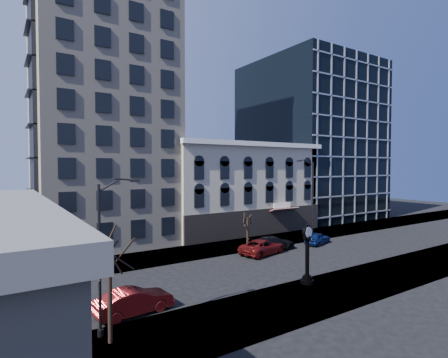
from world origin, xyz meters
TOP-DOWN VIEW (x-y plane):
  - ground at (0.00, 0.00)m, footprint 160.00×160.00m
  - sidewalk_far at (0.00, 8.00)m, footprint 160.00×6.00m
  - sidewalk_near at (0.00, -8.00)m, footprint 160.00×6.00m
  - cream_tower at (-6.11, 18.88)m, footprint 15.90×15.40m
  - victorian_row at (12.00, 15.89)m, footprint 22.60×11.19m
  - glass_office at (32.00, 20.91)m, footprint 20.00×20.15m
  - street_clock at (3.24, -6.00)m, footprint 1.06×1.06m
  - street_lamp_near at (-11.76, -6.06)m, footprint 2.24×0.48m
  - street_lamp_far at (16.90, 7.02)m, footprint 2.51×1.26m
  - bare_tree_near at (-12.14, -6.99)m, footprint 3.83×3.83m
  - bare_tree_far at (7.41, 7.31)m, footprint 2.71×2.71m
  - warning_sign at (-13.56, -6.14)m, footprint 0.81×0.32m
  - car_near_a at (-16.39, -3.78)m, footprint 4.86×2.16m
  - car_near_b at (-9.85, -3.94)m, footprint 5.07×2.20m
  - car_far_a at (6.42, 3.32)m, footprint 6.05×3.76m
  - car_far_b at (8.41, 3.99)m, footprint 5.53×2.39m
  - car_far_c at (14.90, 3.46)m, footprint 4.56×2.90m

SIDE VIEW (x-z plane):
  - ground at x=0.00m, z-range 0.00..0.00m
  - sidewalk_far at x=0.00m, z-range 0.00..0.12m
  - sidewalk_near at x=0.00m, z-range 0.00..0.12m
  - car_far_c at x=14.90m, z-range 0.00..1.45m
  - car_far_a at x=6.42m, z-range 0.00..1.56m
  - car_far_b at x=8.41m, z-range 0.00..1.58m
  - car_near_b at x=-9.85m, z-range 0.00..1.62m
  - car_near_a at x=-16.39m, z-range 0.00..1.63m
  - warning_sign at x=-13.56m, z-range 0.61..3.18m
  - street_clock at x=3.24m, z-range -0.10..4.59m
  - bare_tree_far at x=7.41m, z-range 1.30..5.95m
  - bare_tree_near at x=-12.14m, z-range 1.80..8.37m
  - victorian_row at x=12.00m, z-range -0.25..12.25m
  - street_lamp_near at x=-11.76m, z-range 2.32..10.97m
  - street_lamp_far at x=16.90m, z-range 2.73..12.97m
  - glass_office at x=32.00m, z-range 0.00..28.00m
  - cream_tower at x=-6.11m, z-range -1.93..40.57m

